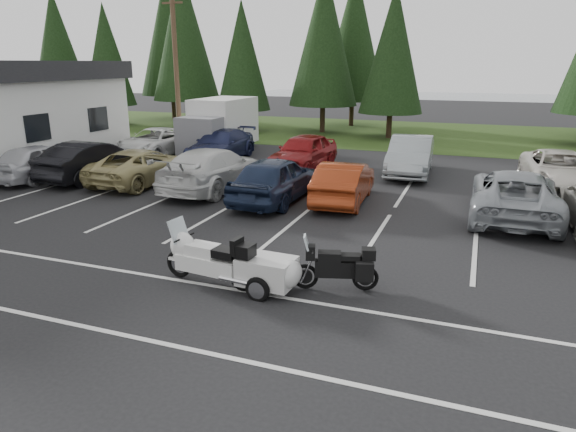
# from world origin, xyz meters

# --- Properties ---
(ground) EXTENTS (120.00, 120.00, 0.00)m
(ground) POSITION_xyz_m (0.00, 0.00, 0.00)
(ground) COLOR black
(ground) RESTS_ON ground
(grass_strip) EXTENTS (80.00, 16.00, 0.01)m
(grass_strip) POSITION_xyz_m (0.00, 24.00, 0.01)
(grass_strip) COLOR #223711
(grass_strip) RESTS_ON ground
(lake_water) EXTENTS (70.00, 50.00, 0.02)m
(lake_water) POSITION_xyz_m (4.00, 55.00, 0.00)
(lake_water) COLOR slate
(lake_water) RESTS_ON ground
(utility_pole) EXTENTS (1.60, 0.26, 9.00)m
(utility_pole) POSITION_xyz_m (-10.00, 12.00, 4.70)
(utility_pole) COLOR #473321
(utility_pole) RESTS_ON ground
(box_truck) EXTENTS (2.40, 5.60, 2.90)m
(box_truck) POSITION_xyz_m (-8.00, 12.50, 1.45)
(box_truck) COLOR silver
(box_truck) RESTS_ON ground
(stall_markings) EXTENTS (32.00, 16.00, 0.01)m
(stall_markings) POSITION_xyz_m (0.00, 2.00, 0.00)
(stall_markings) COLOR silver
(stall_markings) RESTS_ON ground
(conifer_0) EXTENTS (4.58, 4.58, 10.66)m
(conifer_0) POSITION_xyz_m (-28.00, 22.50, 6.23)
(conifer_0) COLOR #332316
(conifer_0) RESTS_ON ground
(conifer_1) EXTENTS (3.96, 3.96, 9.22)m
(conifer_1) POSITION_xyz_m (-22.00, 21.20, 5.39)
(conifer_1) COLOR #332316
(conifer_1) RESTS_ON ground
(conifer_2) EXTENTS (5.10, 5.10, 11.89)m
(conifer_2) POSITION_xyz_m (-16.00, 22.80, 6.95)
(conifer_2) COLOR #332316
(conifer_2) RESTS_ON ground
(conifer_3) EXTENTS (3.87, 3.87, 9.02)m
(conifer_3) POSITION_xyz_m (-10.50, 21.40, 5.27)
(conifer_3) COLOR #332316
(conifer_3) RESTS_ON ground
(conifer_4) EXTENTS (4.80, 4.80, 11.17)m
(conifer_4) POSITION_xyz_m (-5.00, 22.90, 6.53)
(conifer_4) COLOR #332316
(conifer_4) RESTS_ON ground
(conifer_5) EXTENTS (4.14, 4.14, 9.63)m
(conifer_5) POSITION_xyz_m (0.00, 21.60, 5.63)
(conifer_5) COLOR #332316
(conifer_5) RESTS_ON ground
(conifer_back_a) EXTENTS (5.28, 5.28, 12.30)m
(conifer_back_a) POSITION_xyz_m (-20.00, 27.00, 7.19)
(conifer_back_a) COLOR #332316
(conifer_back_a) RESTS_ON ground
(conifer_back_b) EXTENTS (4.97, 4.97, 11.58)m
(conifer_back_b) POSITION_xyz_m (-4.00, 27.50, 6.77)
(conifer_back_b) COLOR #332316
(conifer_back_b) RESTS_ON ground
(car_near_0) EXTENTS (1.94, 4.62, 1.56)m
(car_near_0) POSITION_xyz_m (-11.77, 3.73, 0.78)
(car_near_0) COLOR silver
(car_near_0) RESTS_ON ground
(car_near_1) EXTENTS (2.00, 5.06, 1.64)m
(car_near_1) POSITION_xyz_m (-9.68, 4.51, 0.82)
(car_near_1) COLOR black
(car_near_1) RESTS_ON ground
(car_near_2) EXTENTS (2.54, 5.21, 1.43)m
(car_near_2) POSITION_xyz_m (-7.24, 4.66, 0.71)
(car_near_2) COLOR tan
(car_near_2) RESTS_ON ground
(car_near_3) EXTENTS (2.50, 5.75, 1.65)m
(car_near_3) POSITION_xyz_m (-3.92, 4.65, 0.82)
(car_near_3) COLOR silver
(car_near_3) RESTS_ON ground
(car_near_4) EXTENTS (2.07, 4.92, 1.66)m
(car_near_4) POSITION_xyz_m (-0.99, 3.81, 0.83)
(car_near_4) COLOR #162037
(car_near_4) RESTS_ON ground
(car_near_5) EXTENTS (1.82, 4.53, 1.47)m
(car_near_5) POSITION_xyz_m (1.35, 4.56, 0.73)
(car_near_5) COLOR maroon
(car_near_5) RESTS_ON ground
(car_near_6) EXTENTS (2.62, 5.62, 1.56)m
(car_near_6) POSITION_xyz_m (6.95, 4.61, 0.78)
(car_near_6) COLOR gray
(car_near_6) RESTS_ON ground
(car_far_0) EXTENTS (2.48, 5.26, 1.46)m
(car_far_0) POSITION_xyz_m (-10.54, 10.36, 0.73)
(car_far_0) COLOR white
(car_far_0) RESTS_ON ground
(car_far_1) EXTENTS (2.29, 5.31, 1.52)m
(car_far_1) POSITION_xyz_m (-6.67, 10.47, 0.76)
(car_far_1) COLOR #1C2247
(car_far_1) RESTS_ON ground
(car_far_2) EXTENTS (2.40, 4.99, 1.64)m
(car_far_2) POSITION_xyz_m (-1.93, 9.66, 0.82)
(car_far_2) COLOR maroon
(car_far_2) RESTS_ON ground
(car_far_3) EXTENTS (2.03, 5.17, 1.68)m
(car_far_3) POSITION_xyz_m (2.90, 10.32, 0.84)
(car_far_3) COLOR gray
(car_far_3) RESTS_ON ground
(car_far_4) EXTENTS (2.81, 5.37, 1.44)m
(car_far_4) POSITION_xyz_m (8.80, 9.77, 0.72)
(car_far_4) COLOR beige
(car_far_4) RESTS_ON ground
(touring_motorcycle) EXTENTS (2.69, 1.08, 1.45)m
(touring_motorcycle) POSITION_xyz_m (0.31, -3.41, 0.73)
(touring_motorcycle) COLOR silver
(touring_motorcycle) RESTS_ON ground
(cargo_trailer) EXTENTS (1.79, 1.08, 0.80)m
(cargo_trailer) POSITION_xyz_m (1.69, -3.35, 0.40)
(cargo_trailer) COLOR silver
(cargo_trailer) RESTS_ON ground
(adventure_motorcycle) EXTENTS (2.21, 1.28, 1.27)m
(adventure_motorcycle) POSITION_xyz_m (3.05, -2.71, 0.63)
(adventure_motorcycle) COLOR black
(adventure_motorcycle) RESTS_ON ground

